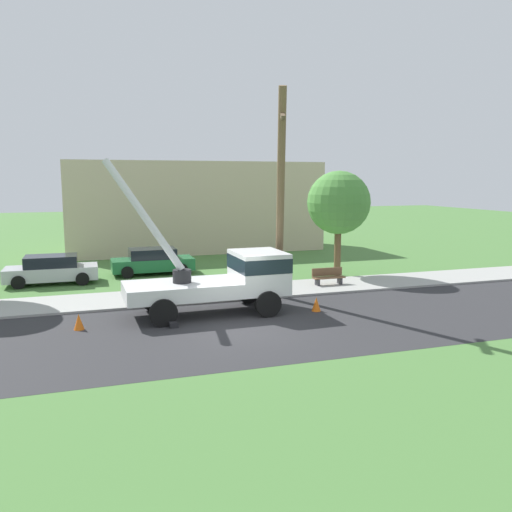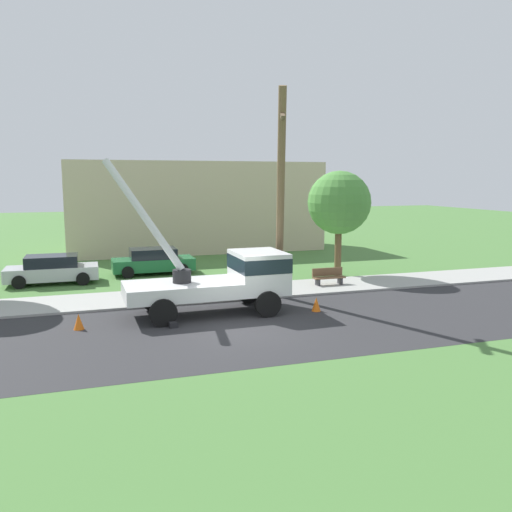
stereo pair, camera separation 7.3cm
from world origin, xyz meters
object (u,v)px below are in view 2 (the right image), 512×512
at_px(parked_sedan_silver, 52,270).
at_px(parked_sedan_green, 153,261).
at_px(roadside_tree_far, 339,203).
at_px(utility_truck, 227,277).
at_px(leaning_utility_pole, 281,196).
at_px(traffic_cone_ahead, 316,304).
at_px(traffic_cone_behind, 79,322).
at_px(park_bench, 328,277).

relative_size(parked_sedan_silver, parked_sedan_green, 1.00).
bearing_deg(parked_sedan_green, roadside_tree_far, -20.93).
bearing_deg(roadside_tree_far, parked_sedan_silver, 170.45).
relative_size(utility_truck, leaning_utility_pole, 0.77).
xyz_separation_m(parked_sedan_silver, parked_sedan_green, (5.14, 1.16, 0.00)).
height_order(traffic_cone_ahead, traffic_cone_behind, same).
distance_m(traffic_cone_behind, park_bench, 12.19).
xyz_separation_m(utility_truck, park_bench, (5.97, 3.25, -0.95)).
height_order(leaning_utility_pole, traffic_cone_behind, leaning_utility_pole).
distance_m(utility_truck, parked_sedan_silver, 10.71).
relative_size(traffic_cone_behind, roadside_tree_far, 0.10).
distance_m(traffic_cone_ahead, parked_sedan_silver, 13.76).
height_order(utility_truck, roadside_tree_far, utility_truck).
distance_m(parked_sedan_silver, park_bench, 13.75).
bearing_deg(traffic_cone_ahead, utility_truck, 163.90).
distance_m(leaning_utility_pole, park_bench, 5.82).
bearing_deg(parked_sedan_silver, roadside_tree_far, -9.55).
distance_m(leaning_utility_pole, parked_sedan_green, 10.24).
xyz_separation_m(utility_truck, parked_sedan_silver, (-6.85, 8.20, -0.70)).
bearing_deg(traffic_cone_ahead, roadside_tree_far, 57.12).
bearing_deg(utility_truck, parked_sedan_silver, 129.87).
bearing_deg(roadside_tree_far, traffic_cone_behind, -153.91).
relative_size(leaning_utility_pole, traffic_cone_ahead, 15.70).
bearing_deg(parked_sedan_green, parked_sedan_silver, -167.30).
height_order(parked_sedan_green, roadside_tree_far, roadside_tree_far).
bearing_deg(parked_sedan_green, traffic_cone_ahead, -63.77).
xyz_separation_m(traffic_cone_ahead, parked_sedan_silver, (-10.24, 9.18, 0.43)).
relative_size(leaning_utility_pole, parked_sedan_silver, 1.99).
bearing_deg(parked_sedan_green, traffic_cone_behind, -110.77).
distance_m(parked_sedan_silver, roadside_tree_far, 15.13).
height_order(leaning_utility_pole, roadside_tree_far, leaning_utility_pole).
height_order(leaning_utility_pole, park_bench, leaning_utility_pole).
xyz_separation_m(traffic_cone_behind, park_bench, (11.51, 4.00, 0.18)).
height_order(utility_truck, traffic_cone_ahead, utility_truck).
height_order(parked_sedan_silver, park_bench, parked_sedan_silver).
relative_size(traffic_cone_ahead, parked_sedan_green, 0.13).
height_order(utility_truck, traffic_cone_behind, utility_truck).
bearing_deg(roadside_tree_far, parked_sedan_green, 159.07).
distance_m(traffic_cone_ahead, parked_sedan_green, 11.53).
height_order(leaning_utility_pole, traffic_cone_ahead, leaning_utility_pole).
height_order(traffic_cone_ahead, parked_sedan_silver, parked_sedan_silver).
distance_m(park_bench, roadside_tree_far, 4.62).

